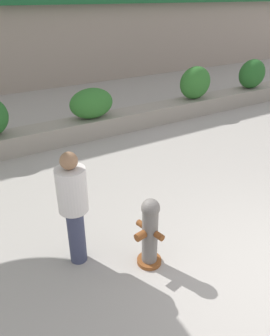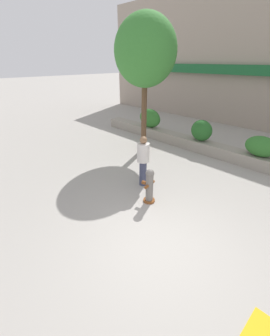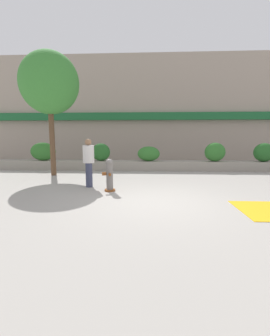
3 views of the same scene
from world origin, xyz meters
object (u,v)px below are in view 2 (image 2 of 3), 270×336
at_px(hedge_bush_1, 202,130).
at_px(street_tree, 145,52).
at_px(fire_hydrant, 149,185).
at_px(hedge_bush_0, 150,118).
at_px(hedge_bush_2, 261,146).
at_px(pedestrian, 143,158).

xyz_separation_m(hedge_bush_1, street_tree, (-1.90, -1.84, 3.20)).
bearing_deg(fire_hydrant, hedge_bush_0, 132.83).
bearing_deg(hedge_bush_1, hedge_bush_0, 180.00).
height_order(hedge_bush_0, street_tree, street_tree).
xyz_separation_m(hedge_bush_2, street_tree, (-4.50, -1.84, 3.28)).
relative_size(hedge_bush_1, street_tree, 0.18).
bearing_deg(hedge_bush_1, street_tree, -135.86).
height_order(fire_hydrant, pedestrian, pedestrian).
relative_size(hedge_bush_0, pedestrian, 0.82).
relative_size(hedge_bush_1, pedestrian, 0.58).
xyz_separation_m(hedge_bush_0, hedge_bush_2, (5.82, 0.00, -0.10)).
bearing_deg(hedge_bush_2, hedge_bush_0, 180.00).
height_order(hedge_bush_2, fire_hydrant, hedge_bush_2).
relative_size(hedge_bush_2, street_tree, 0.21).
relative_size(hedge_bush_0, hedge_bush_1, 1.42).
relative_size(hedge_bush_1, fire_hydrant, 0.93).
distance_m(hedge_bush_2, pedestrian, 4.77).
height_order(hedge_bush_1, street_tree, street_tree).
bearing_deg(hedge_bush_1, pedestrian, -84.38).
relative_size(hedge_bush_2, fire_hydrant, 1.11).
xyz_separation_m(hedge_bush_0, hedge_bush_1, (3.22, 0.00, -0.02)).
bearing_deg(pedestrian, hedge_bush_2, 62.79).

